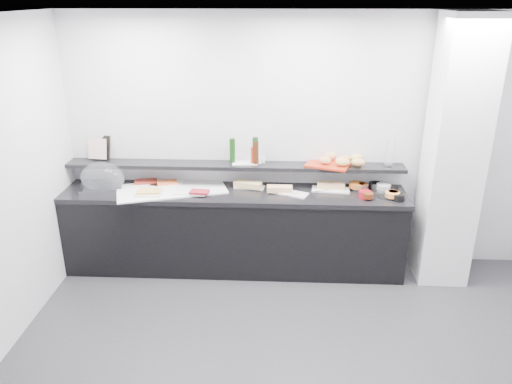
{
  "coord_description": "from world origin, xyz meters",
  "views": [
    {
      "loc": [
        -0.22,
        -3.15,
        2.84
      ],
      "look_at": [
        -0.45,
        1.45,
        1.0
      ],
      "focal_mm": 35.0,
      "sensor_mm": 36.0,
      "label": 1
    }
  ],
  "objects_px": {
    "sandwich_plate_mid": "(290,193)",
    "cloche_base": "(101,187)",
    "condiment_tray": "(245,162)",
    "carafe": "(390,153)",
    "bread_tray": "(328,165)",
    "framed_print": "(100,147)"
  },
  "relations": [
    {
      "from": "framed_print",
      "to": "bread_tray",
      "type": "relative_size",
      "value": 0.59
    },
    {
      "from": "cloche_base",
      "to": "bread_tray",
      "type": "relative_size",
      "value": 0.97
    },
    {
      "from": "sandwich_plate_mid",
      "to": "carafe",
      "type": "xyz_separation_m",
      "value": [
        1.02,
        0.19,
        0.39
      ]
    },
    {
      "from": "condiment_tray",
      "to": "carafe",
      "type": "xyz_separation_m",
      "value": [
        1.51,
        -0.05,
        0.14
      ]
    },
    {
      "from": "framed_print",
      "to": "condiment_tray",
      "type": "distance_m",
      "value": 1.6
    },
    {
      "from": "bread_tray",
      "to": "sandwich_plate_mid",
      "type": "bearing_deg",
      "value": -132.65
    },
    {
      "from": "bread_tray",
      "to": "cloche_base",
      "type": "bearing_deg",
      "value": -155.69
    },
    {
      "from": "sandwich_plate_mid",
      "to": "condiment_tray",
      "type": "xyz_separation_m",
      "value": [
        -0.49,
        0.24,
        0.25
      ]
    },
    {
      "from": "cloche_base",
      "to": "carafe",
      "type": "xyz_separation_m",
      "value": [
        3.03,
        0.16,
        0.38
      ]
    },
    {
      "from": "sandwich_plate_mid",
      "to": "condiment_tray",
      "type": "bearing_deg",
      "value": 177.68
    },
    {
      "from": "framed_print",
      "to": "carafe",
      "type": "distance_m",
      "value": 3.1
    },
    {
      "from": "sandwich_plate_mid",
      "to": "condiment_tray",
      "type": "distance_m",
      "value": 0.6
    },
    {
      "from": "cloche_base",
      "to": "framed_print",
      "type": "xyz_separation_m",
      "value": [
        -0.07,
        0.3,
        0.36
      ]
    },
    {
      "from": "framed_print",
      "to": "carafe",
      "type": "bearing_deg",
      "value": 14.97
    },
    {
      "from": "cloche_base",
      "to": "bread_tray",
      "type": "distance_m",
      "value": 2.42
    },
    {
      "from": "sandwich_plate_mid",
      "to": "cloche_base",
      "type": "bearing_deg",
      "value": -157.13
    },
    {
      "from": "bread_tray",
      "to": "condiment_tray",
      "type": "bearing_deg",
      "value": -162.18
    },
    {
      "from": "sandwich_plate_mid",
      "to": "bread_tray",
      "type": "height_order",
      "value": "bread_tray"
    },
    {
      "from": "cloche_base",
      "to": "carafe",
      "type": "relative_size",
      "value": 1.43
    },
    {
      "from": "sandwich_plate_mid",
      "to": "carafe",
      "type": "height_order",
      "value": "carafe"
    },
    {
      "from": "sandwich_plate_mid",
      "to": "bread_tray",
      "type": "distance_m",
      "value": 0.51
    },
    {
      "from": "condiment_tray",
      "to": "carafe",
      "type": "height_order",
      "value": "carafe"
    }
  ]
}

